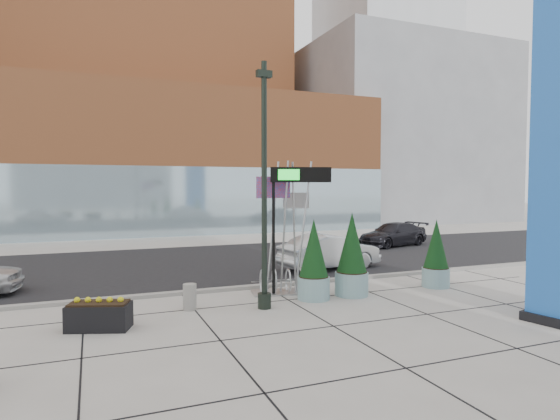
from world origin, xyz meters
name	(u,v)px	position (x,y,z in m)	size (l,w,h in m)	color
ground	(283,320)	(0.00, 0.00, 0.00)	(160.00, 160.00, 0.00)	#9E9991
street_asphalt	(202,263)	(0.00, 10.00, 0.01)	(80.00, 12.00, 0.02)	black
curb_edge	(239,288)	(0.00, 4.00, 0.06)	(80.00, 0.30, 0.12)	gray
tower_podium	(167,162)	(1.00, 27.00, 5.50)	(34.00, 10.00, 11.00)	#AC5E32
tower_glass_front	(178,201)	(1.00, 22.20, 2.50)	(34.00, 0.60, 5.00)	#8CA5B2
building_grey_parking	(390,137)	(26.00, 32.00, 9.00)	(20.00, 18.00, 18.00)	slate
building_pale_office	(384,24)	(36.00, 48.00, 27.50)	(16.00, 16.00, 55.00)	#B2B7BC
lamp_post	(264,209)	(-0.04, 1.34, 2.95)	(0.46, 0.40, 7.22)	black
public_art_sculpture	(282,258)	(1.18, 3.00, 1.17)	(2.11, 1.32, 4.47)	#B6B7BB
concrete_bollard	(190,297)	(-2.13, 2.00, 0.38)	(0.39, 0.39, 0.76)	gray
overhead_street_sign	(294,185)	(1.54, 2.80, 3.64)	(1.93, 0.86, 4.24)	black
round_planter_east	(436,255)	(6.68, 1.80, 1.15)	(0.97, 0.97, 2.43)	#80A7AC
round_planter_mid	(352,256)	(3.20, 1.80, 1.30)	(1.10, 1.10, 2.75)	#80A7AC
round_planter_west	(314,261)	(1.80, 1.80, 1.22)	(1.03, 1.03, 2.58)	#80A7AC
box_planter_north	(99,314)	(-4.62, 1.00, 0.38)	(1.68, 1.22, 0.83)	black
car_silver_mid	(330,252)	(4.82, 6.37, 0.75)	(1.59, 4.56, 1.50)	#B4B8BC
car_dark_east	(393,235)	(12.03, 11.83, 0.69)	(1.93, 4.74, 1.38)	black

